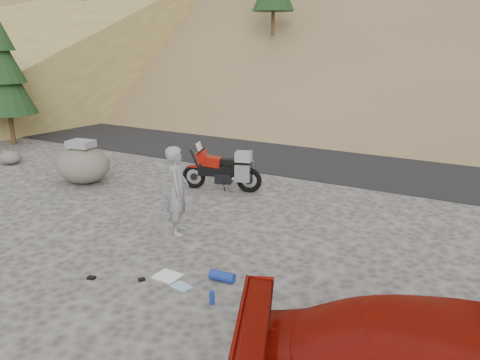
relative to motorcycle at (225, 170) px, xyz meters
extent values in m
plane|color=#403E3B|center=(0.48, -3.49, -0.59)|extent=(140.00, 140.00, 0.00)
cube|color=black|center=(0.48, 5.51, -0.59)|extent=(120.00, 7.00, 0.05)
cube|color=olive|center=(-29.52, 16.51, 1.41)|extent=(45.29, 46.00, 24.26)
cylinder|color=#3B2815|center=(-3.52, 10.51, 4.31)|extent=(0.17, 0.17, 1.40)
cylinder|color=#3B2815|center=(-17.52, 12.51, 2.98)|extent=(0.15, 0.15, 1.26)
cone|color=black|center=(-17.52, 12.51, 4.37)|extent=(1.80, 1.80, 2.03)
cone|color=black|center=(-17.52, 12.51, 5.14)|extent=(1.35, 1.35, 1.58)
cylinder|color=#3B2815|center=(-10.52, 1.01, 0.18)|extent=(0.18, 0.18, 1.54)
cone|color=black|center=(-10.52, 1.01, 1.88)|extent=(2.20, 2.20, 2.47)
cone|color=black|center=(-10.52, 1.01, 2.82)|extent=(1.65, 1.65, 1.93)
torus|color=black|center=(-0.88, -0.26, -0.24)|extent=(0.69, 0.31, 0.68)
cylinder|color=black|center=(-0.88, -0.26, -0.24)|extent=(0.22, 0.12, 0.21)
torus|color=black|center=(0.66, 0.20, -0.24)|extent=(0.73, 0.34, 0.72)
cylinder|color=black|center=(0.66, 0.20, -0.24)|extent=(0.24, 0.14, 0.23)
cylinder|color=black|center=(-0.80, -0.24, 0.14)|extent=(0.39, 0.17, 0.84)
cylinder|color=black|center=(-0.66, -0.19, 0.53)|extent=(0.23, 0.63, 0.05)
cube|color=black|center=(-0.14, -0.04, -0.02)|extent=(1.26, 0.59, 0.31)
cube|color=black|center=(-0.04, -0.01, -0.22)|extent=(0.53, 0.43, 0.29)
cube|color=maroon|center=(-0.36, -0.11, 0.24)|extent=(0.61, 0.45, 0.32)
cube|color=maroon|center=(-0.63, -0.19, 0.36)|extent=(0.40, 0.43, 0.36)
cube|color=silver|center=(-0.70, -0.21, 0.63)|extent=(0.20, 0.33, 0.26)
cube|color=black|center=(0.11, 0.03, 0.26)|extent=(0.61, 0.38, 0.12)
cube|color=black|center=(0.49, 0.15, 0.22)|extent=(0.40, 0.28, 0.10)
cube|color=silver|center=(0.60, -0.10, 0.01)|extent=(0.43, 0.24, 0.46)
cube|color=silver|center=(0.45, 0.41, 0.01)|extent=(0.43, 0.24, 0.46)
cube|color=gray|center=(0.51, 0.15, 0.43)|extent=(0.52, 0.46, 0.27)
cube|color=maroon|center=(-0.88, -0.26, 0.07)|extent=(0.33, 0.21, 0.04)
cylinder|color=black|center=(0.07, -0.17, -0.40)|extent=(0.09, 0.21, 0.38)
cylinder|color=silver|center=(0.50, 0.00, -0.17)|extent=(0.48, 0.22, 0.13)
imported|color=gray|center=(0.63, -3.06, -0.59)|extent=(0.76, 0.85, 1.96)
ellipsoid|color=#534D47|center=(-4.06, -1.37, -0.05)|extent=(1.75, 1.52, 1.07)
cube|color=gray|center=(-4.06, -1.37, 0.58)|extent=(0.71, 0.58, 0.18)
ellipsoid|color=#534D47|center=(-7.88, -1.04, -0.36)|extent=(0.81, 0.75, 0.44)
cube|color=white|center=(1.61, -4.78, -0.58)|extent=(0.47, 0.42, 0.01)
cylinder|color=navy|center=(2.56, -4.45, -0.49)|extent=(0.47, 0.22, 0.18)
cylinder|color=navy|center=(2.80, -5.16, -0.47)|extent=(0.09, 0.09, 0.23)
cone|color=red|center=(4.42, -5.32, -0.50)|extent=(0.17, 0.17, 0.16)
cube|color=black|center=(0.47, -5.51, -0.57)|extent=(0.16, 0.13, 0.04)
cube|color=black|center=(1.30, -5.13, -0.57)|extent=(0.14, 0.15, 0.04)
cube|color=#87B1D2|center=(2.05, -4.96, -0.58)|extent=(0.38, 0.32, 0.01)
camera|label=1|loc=(6.42, -10.78, 3.56)|focal=35.00mm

